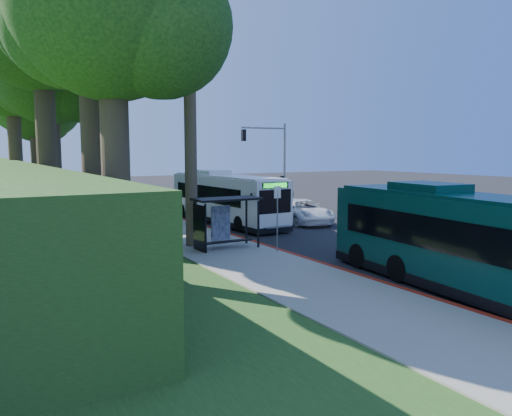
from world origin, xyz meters
TOP-DOWN VIEW (x-y plane):
  - ground at (0.00, 0.00)m, footprint 140.00×140.00m
  - sidewalk at (-7.30, 0.00)m, footprint 4.50×70.00m
  - red_curb at (-5.00, -4.00)m, footprint 0.25×30.00m
  - grass_verge at (-13.00, 5.00)m, footprint 8.00×70.00m
  - bus_shelter at (-7.26, -2.86)m, footprint 3.20×1.51m
  - stop_sign_pole at (-5.40, -5.00)m, footprint 0.35×0.06m
  - traffic_signal_pole at (3.78, 10.00)m, footprint 4.10×0.30m
  - tree_0 at (-12.40, -0.02)m, footprint 8.40×8.00m
  - tree_1 at (-13.37, 7.98)m, footprint 10.50×10.00m
  - tree_2 at (-11.89, 15.98)m, footprint 8.82×8.40m
  - tree_3 at (-13.88, 23.98)m, footprint 10.08×9.60m
  - tree_4 at (-11.40, 31.98)m, footprint 8.40×8.00m
  - tree_5 at (-10.41, 39.99)m, footprint 7.35×7.00m
  - tree_6 at (-12.91, -6.01)m, footprint 7.56×7.20m
  - white_bus at (-2.90, 5.44)m, footprint 2.95×11.75m
  - teal_bus at (-3.22, -13.54)m, footprint 3.74×12.35m
  - pickup at (1.48, 2.79)m, footprint 3.31×5.92m

SIDE VIEW (x-z plane):
  - ground at x=0.00m, z-range 0.00..0.00m
  - grass_verge at x=-13.00m, z-range 0.00..0.06m
  - sidewalk at x=-7.30m, z-range 0.00..0.12m
  - red_curb at x=-5.00m, z-range 0.00..0.13m
  - pickup at x=1.48m, z-range 0.00..1.56m
  - white_bus at x=-2.90m, z-range -0.04..3.44m
  - teal_bus at x=-3.22m, z-range -0.04..3.58m
  - bus_shelter at x=-7.26m, z-range 0.53..3.08m
  - stop_sign_pole at x=-5.40m, z-range 0.50..3.67m
  - traffic_signal_pole at x=3.78m, z-range 0.92..7.92m
  - tree_5 at x=-10.41m, z-range 2.53..15.39m
  - tree_6 at x=-12.91m, z-range 2.84..16.58m
  - tree_4 at x=-11.40m, z-range 2.66..16.80m
  - tree_2 at x=-11.89m, z-range 2.92..18.04m
  - tree_0 at x=-12.40m, z-range 3.35..19.05m
  - tree_3 at x=-13.88m, z-range 3.34..20.62m
  - tree_1 at x=-13.37m, z-range 3.60..21.86m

